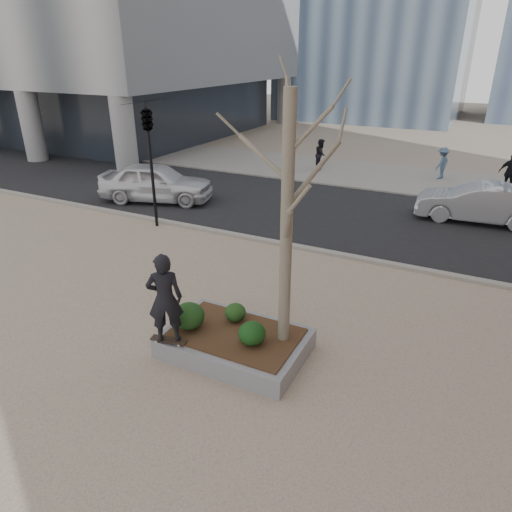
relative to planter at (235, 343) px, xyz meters
The scene contains 17 objects.
ground 1.02m from the planter, behind, with size 120.00×120.00×0.00m, color tan.
street 10.05m from the planter, 95.71° to the left, with size 60.00×8.00×0.02m, color black.
far_sidewalk 17.03m from the planter, 93.37° to the left, with size 60.00×6.00×0.02m, color gray.
planter is the anchor object (origin of this frame).
planter_mulch 0.25m from the planter, ahead, with size 2.70×1.70×0.04m, color #382314.
sycamore_tree 3.71m from the planter, 16.70° to the left, with size 2.80×2.80×6.60m, color gray, non-canonical shape.
shrub_left 1.17m from the planter, 165.36° to the right, with size 0.68×0.68×0.58m, color #103314.
shrub_middle 0.69m from the planter, 118.18° to the left, with size 0.48×0.48×0.41m, color #123916.
shrub_right 0.73m from the planter, 19.32° to the right, with size 0.57×0.57×0.48m, color #133B12.
skateboard 1.43m from the planter, 141.34° to the right, with size 0.78×0.20×0.07m, color black, non-canonical shape.
skateboarder 1.90m from the planter, 141.34° to the right, with size 0.71×0.47×1.95m, color black.
police_car 11.73m from the planter, 135.98° to the left, with size 1.95×4.85×1.65m, color silver.
car_silver 12.25m from the planter, 69.82° to the left, with size 1.57×4.49×1.48m, color #ADAFB6.
pedestrian_a 17.33m from the planter, 103.23° to the left, with size 0.81×0.63×1.66m, color black.
pedestrian_b 17.87m from the planter, 82.87° to the left, with size 1.03×0.59×1.60m, color #47627F.
pedestrian_c 17.17m from the planter, 71.97° to the left, with size 1.10×0.46×1.87m, color black.
traffic_light_near 8.82m from the planter, 139.25° to the left, with size 0.60×2.48×4.50m, color black, non-canonical shape.
Camera 1 is at (5.11, -7.18, 6.02)m, focal length 32.00 mm.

